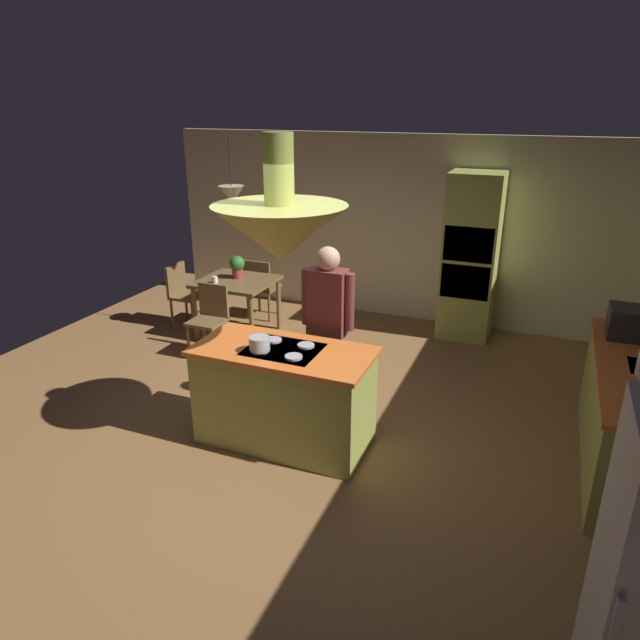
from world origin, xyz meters
TOP-DOWN VIEW (x-y plane):
  - ground at (0.00, 0.00)m, footprint 8.16×8.16m
  - wall_back at (0.00, 3.45)m, footprint 6.80×0.10m
  - kitchen_island at (0.00, -0.20)m, footprint 1.58×0.77m
  - counter_run_right at (2.84, 0.60)m, footprint 0.73×2.20m
  - oven_tower at (1.10, 3.04)m, footprint 0.66×0.62m
  - dining_table at (-1.70, 1.90)m, footprint 0.95×0.88m
  - person_at_island at (0.16, 0.46)m, footprint 0.53×0.23m
  - range_hood at (0.00, -0.20)m, footprint 1.10×1.10m
  - pendant_light_over_table at (-1.70, 1.90)m, footprint 0.32×0.32m
  - chair_facing_island at (-1.70, 1.24)m, footprint 0.40×0.40m
  - chair_by_back_wall at (-1.70, 2.56)m, footprint 0.40×0.40m
  - chair_at_corner at (-2.56, 1.90)m, footprint 0.40×0.40m
  - potted_plant_on_table at (-1.73, 1.99)m, footprint 0.20×0.20m
  - cup_on_table at (-1.88, 1.68)m, footprint 0.07×0.07m
  - microwave_on_counter at (2.84, 1.25)m, footprint 0.46×0.36m
  - cooking_pot_on_cooktop at (-0.16, -0.33)m, footprint 0.18×0.18m

SIDE VIEW (x-z plane):
  - ground at x=0.00m, z-range 0.00..0.00m
  - kitchen_island at x=0.00m, z-range -0.01..0.94m
  - counter_run_right at x=2.84m, z-range 0.01..0.94m
  - chair_facing_island at x=-1.70m, z-range 0.07..0.94m
  - chair_by_back_wall at x=-1.70m, z-range 0.07..0.94m
  - chair_at_corner at x=-2.56m, z-range 0.07..0.94m
  - dining_table at x=-1.70m, z-range 0.27..1.03m
  - cup_on_table at x=-1.88m, z-range 0.76..0.85m
  - potted_plant_on_table at x=-1.73m, z-range 0.78..1.08m
  - person_at_island at x=0.16m, z-range 0.13..1.83m
  - cooking_pot_on_cooktop at x=-0.16m, z-range 0.95..1.07m
  - microwave_on_counter at x=2.84m, z-range 0.93..1.21m
  - oven_tower at x=1.10m, z-range 0.00..2.14m
  - wall_back at x=0.00m, z-range 0.00..2.55m
  - pendant_light_over_table at x=-1.70m, z-range 1.45..2.27m
  - range_hood at x=0.00m, z-range 1.48..2.48m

